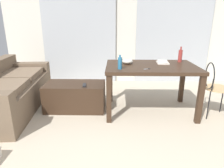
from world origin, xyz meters
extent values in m
plane|color=beige|center=(0.00, 1.31, 0.00)|extent=(8.19, 8.19, 0.00)
cube|color=silver|center=(0.00, 3.41, 1.34)|extent=(5.51, 0.10, 2.68)
cube|color=#B2B7BC|center=(-1.06, 3.33, 1.21)|extent=(1.65, 0.03, 2.43)
cube|color=#B2B7BC|center=(1.06, 3.33, 1.21)|extent=(1.65, 0.03, 2.43)
cube|color=brown|center=(-1.92, 1.70, 0.22)|extent=(1.01, 2.01, 0.43)
cube|color=brown|center=(-2.00, 2.57, 0.51)|extent=(0.86, 0.27, 0.16)
cube|color=#7D664F|center=(-1.90, 2.09, 0.48)|extent=(0.66, 0.78, 0.10)
cube|color=#7D664F|center=(-1.84, 1.32, 0.48)|extent=(0.66, 0.78, 0.10)
cube|color=#382619|center=(-0.88, 1.74, 0.22)|extent=(0.94, 0.51, 0.43)
cube|color=#382619|center=(0.31, 1.69, 0.72)|extent=(1.35, 0.88, 0.05)
cube|color=#382619|center=(-0.31, 1.29, 0.35)|extent=(0.07, 0.07, 0.70)
cube|color=#382619|center=(0.94, 1.29, 0.35)|extent=(0.07, 0.07, 0.70)
cube|color=#382619|center=(-0.31, 2.08, 0.35)|extent=(0.07, 0.07, 0.70)
cube|color=#382619|center=(0.94, 2.08, 0.35)|extent=(0.07, 0.07, 0.70)
cylinder|color=tan|center=(1.28, 1.53, 0.44)|extent=(0.40, 0.40, 0.02)
cylinder|color=black|center=(1.43, 1.64, 0.22)|extent=(0.02, 0.02, 0.43)
cylinder|color=black|center=(1.12, 1.41, 0.22)|extent=(0.02, 0.02, 0.43)
cylinder|color=black|center=(1.16, 1.68, 0.22)|extent=(0.02, 0.02, 0.43)
torus|color=black|center=(1.14, 1.54, 0.63)|extent=(0.07, 0.39, 0.39)
cylinder|color=black|center=(1.12, 1.38, 0.54)|extent=(0.02, 0.02, 0.18)
cylinder|color=black|center=(1.16, 1.71, 0.54)|extent=(0.02, 0.02, 0.18)
cylinder|color=#99332D|center=(0.82, 1.94, 0.84)|extent=(0.06, 0.06, 0.19)
cylinder|color=#99332D|center=(0.82, 1.94, 0.97)|extent=(0.03, 0.03, 0.05)
cylinder|color=teal|center=(-0.16, 1.42, 0.83)|extent=(0.06, 0.06, 0.16)
cylinder|color=teal|center=(-0.16, 1.42, 0.93)|extent=(0.03, 0.03, 0.03)
ellipsoid|color=beige|center=(-0.04, 1.79, 0.79)|extent=(0.17, 0.17, 0.08)
cube|color=silver|center=(0.52, 1.83, 0.76)|extent=(0.19, 0.23, 0.02)
cube|color=silver|center=(0.51, 1.84, 0.77)|extent=(0.19, 0.26, 0.01)
cube|color=#9EA0A5|center=(0.20, 1.42, 0.75)|extent=(0.06, 0.04, 0.00)
torus|color=#262628|center=(0.24, 1.44, 0.75)|extent=(0.03, 0.03, 0.00)
cube|color=#9EA0A5|center=(0.19, 1.43, 0.75)|extent=(0.06, 0.03, 0.00)
torus|color=#262628|center=(0.24, 1.44, 0.75)|extent=(0.03, 0.03, 0.00)
cube|color=#232326|center=(-0.70, 1.63, 0.44)|extent=(0.07, 0.16, 0.03)
camera|label=1|loc=(-0.22, -1.25, 1.39)|focal=31.77mm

